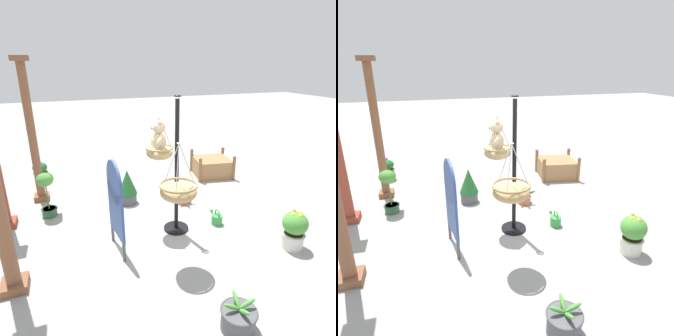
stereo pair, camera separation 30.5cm
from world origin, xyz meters
TOP-DOWN VIEW (x-y plane):
  - ground_plane at (0.00, 0.00)m, footprint 40.00×40.00m
  - display_pole_central at (-0.15, 0.00)m, footprint 0.44×0.44m
  - hanging_basket_with_teddy at (0.00, 0.25)m, footprint 0.46×0.46m
  - teddy_bear at (0.00, 0.27)m, footprint 0.37×0.32m
  - hanging_basket_left_high at (-1.04, 0.34)m, footprint 0.53×0.53m
  - greenhouse_pillar_right at (1.99, 2.31)m, footprint 0.32×0.32m
  - wooden_planter_box at (2.02, -1.88)m, footprint 1.05×1.10m
  - potted_plant_flowering_red at (1.17, 0.57)m, footprint 0.40×0.40m
  - potted_plant_tall_leafy at (3.02, 2.35)m, footprint 0.35×0.35m
  - potted_plant_bushy_green at (0.76, -0.54)m, footprint 0.45×0.43m
  - potted_plant_small_succulent at (-1.32, -1.55)m, footprint 0.39×0.39m
  - potted_plant_conical_shrub at (-2.33, 0.13)m, footprint 0.42×0.42m
  - potted_plant_trailing_ivy at (1.16, 2.14)m, footprint 0.31×0.31m
  - display_sign_board at (-0.41, 1.10)m, footprint 0.68×0.11m
  - watering_can at (-0.24, -0.77)m, footprint 0.35×0.20m

SIDE VIEW (x-z plane):
  - ground_plane at x=0.00m, z-range 0.00..0.00m
  - watering_can at x=-0.24m, z-range -0.05..0.25m
  - potted_plant_bushy_green at x=0.76m, z-range -0.03..0.29m
  - potted_plant_conical_shrub at x=-2.33m, z-range -0.04..0.37m
  - wooden_planter_box at x=2.02m, z-range -0.07..0.57m
  - potted_plant_tall_leafy at x=3.02m, z-range -0.01..0.56m
  - potted_plant_small_succulent at x=-1.32m, z-range 0.01..0.67m
  - potted_plant_flowering_red at x=1.17m, z-range 0.00..0.75m
  - potted_plant_trailing_ivy at x=1.16m, z-range 0.06..0.96m
  - display_pole_central at x=-0.15m, z-range -0.46..1.90m
  - display_sign_board at x=-0.41m, z-range 0.14..1.65m
  - hanging_basket_left_high at x=-1.04m, z-range 0.78..1.59m
  - greenhouse_pillar_right at x=1.99m, z-range -0.05..2.91m
  - hanging_basket_with_teddy at x=0.00m, z-range 1.08..1.79m
  - teddy_bear at x=0.00m, z-range 1.40..1.94m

